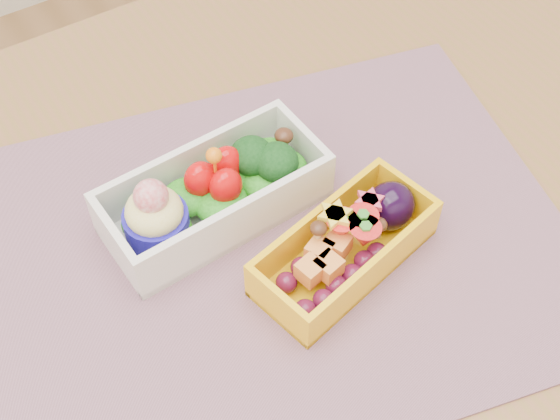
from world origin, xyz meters
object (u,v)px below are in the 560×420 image
table (260,345)px  placemat (276,245)px  bento_white (213,194)px  bento_yellow (348,245)px

table → placemat: bearing=39.2°
placemat → bento_white: bearing=115.9°
placemat → bento_yellow: bento_yellow is taller
table → placemat: size_ratio=2.42×
bento_yellow → table: bearing=154.8°
placemat → bento_white: (-0.03, 0.06, 0.03)m
bento_white → bento_yellow: bento_white is taller
table → bento_white: size_ratio=6.08×
table → bento_yellow: bento_yellow is taller
bento_white → bento_yellow: 0.12m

